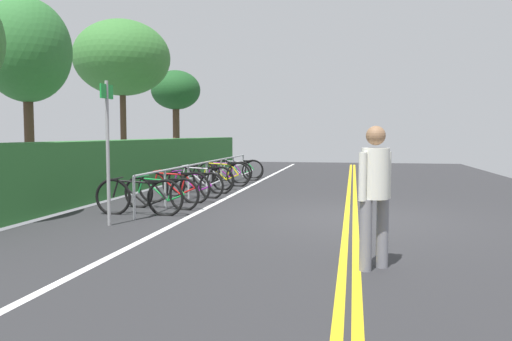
% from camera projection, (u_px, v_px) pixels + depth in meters
% --- Properties ---
extents(ground_plane, '(36.81, 11.07, 0.05)m').
position_uv_depth(ground_plane, '(351.00, 219.00, 9.44)').
color(ground_plane, '#2B2B2D').
extents(centre_line_yellow_inner, '(33.13, 0.10, 0.00)m').
position_uv_depth(centre_line_yellow_inner, '(355.00, 218.00, 9.42)').
color(centre_line_yellow_inner, gold).
rests_on(centre_line_yellow_inner, ground_plane).
extents(centre_line_yellow_outer, '(33.13, 0.10, 0.00)m').
position_uv_depth(centre_line_yellow_outer, '(347.00, 218.00, 9.45)').
color(centre_line_yellow_outer, gold).
rests_on(centre_line_yellow_outer, ground_plane).
extents(bike_lane_stripe_white, '(33.13, 0.12, 0.00)m').
position_uv_depth(bike_lane_stripe_white, '(196.00, 213.00, 10.00)').
color(bike_lane_stripe_white, white).
rests_on(bike_lane_stripe_white, ground_plane).
extents(bike_rack, '(9.34, 0.05, 0.82)m').
position_uv_depth(bike_rack, '(207.00, 169.00, 13.76)').
color(bike_rack, '#9EA0A5').
rests_on(bike_rack, ground_plane).
extents(bicycle_0, '(0.46, 1.79, 0.75)m').
position_uv_depth(bicycle_0, '(139.00, 197.00, 9.75)').
color(bicycle_0, black).
rests_on(bicycle_0, ground_plane).
extents(bicycle_1, '(0.46, 1.76, 0.71)m').
position_uv_depth(bicycle_1, '(161.00, 193.00, 10.57)').
color(bicycle_1, black).
rests_on(bicycle_1, ground_plane).
extents(bicycle_2, '(0.46, 1.74, 0.76)m').
position_uv_depth(bicycle_2, '(174.00, 187.00, 11.54)').
color(bicycle_2, black).
rests_on(bicycle_2, ground_plane).
extents(bicycle_3, '(0.50, 1.70, 0.69)m').
position_uv_depth(bicycle_3, '(192.00, 184.00, 12.48)').
color(bicycle_3, black).
rests_on(bicycle_3, ground_plane).
extents(bicycle_4, '(0.46, 1.83, 0.77)m').
position_uv_depth(bicycle_4, '(201.00, 180.00, 13.35)').
color(bicycle_4, black).
rests_on(bicycle_4, ground_plane).
extents(bicycle_5, '(0.53, 1.66, 0.71)m').
position_uv_depth(bicycle_5, '(207.00, 178.00, 14.32)').
color(bicycle_5, black).
rests_on(bicycle_5, ground_plane).
extents(bicycle_6, '(0.46, 1.83, 0.77)m').
position_uv_depth(bicycle_6, '(221.00, 174.00, 15.20)').
color(bicycle_6, black).
rests_on(bicycle_6, ground_plane).
extents(bicycle_7, '(0.49, 1.73, 0.74)m').
position_uv_depth(bicycle_7, '(225.00, 172.00, 16.11)').
color(bicycle_7, black).
rests_on(bicycle_7, ground_plane).
extents(bicycle_8, '(0.56, 1.69, 0.75)m').
position_uv_depth(bicycle_8, '(238.00, 170.00, 16.95)').
color(bicycle_8, black).
rests_on(bicycle_8, ground_plane).
extents(bicycle_9, '(0.48, 1.75, 0.69)m').
position_uv_depth(bicycle_9, '(238.00, 169.00, 17.92)').
color(bicycle_9, black).
rests_on(bicycle_9, ground_plane).
extents(pedestrian, '(0.37, 0.38, 1.66)m').
position_uv_depth(pedestrian, '(375.00, 187.00, 5.81)').
color(pedestrian, slate).
rests_on(pedestrian, ground_plane).
extents(sign_post_near, '(0.36, 0.06, 2.46)m').
position_uv_depth(sign_post_near, '(108.00, 140.00, 8.56)').
color(sign_post_near, gray).
rests_on(sign_post_near, ground_plane).
extents(hedge_backdrop, '(18.29, 0.85, 1.40)m').
position_uv_depth(hedge_backdrop, '(150.00, 162.00, 15.65)').
color(hedge_backdrop, '#2D6B30').
rests_on(hedge_backdrop, ground_plane).
extents(tree_mid, '(2.15, 2.15, 4.90)m').
position_uv_depth(tree_mid, '(27.00, 51.00, 12.47)').
color(tree_mid, '#473323').
rests_on(tree_mid, ground_plane).
extents(tree_far_right, '(3.48, 3.48, 5.70)m').
position_uv_depth(tree_far_right, '(122.00, 58.00, 18.46)').
color(tree_far_right, '#473323').
rests_on(tree_far_right, ground_plane).
extents(tree_extra, '(2.27, 2.27, 4.50)m').
position_uv_depth(tree_extra, '(176.00, 91.00, 23.45)').
color(tree_extra, '#473323').
rests_on(tree_extra, ground_plane).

